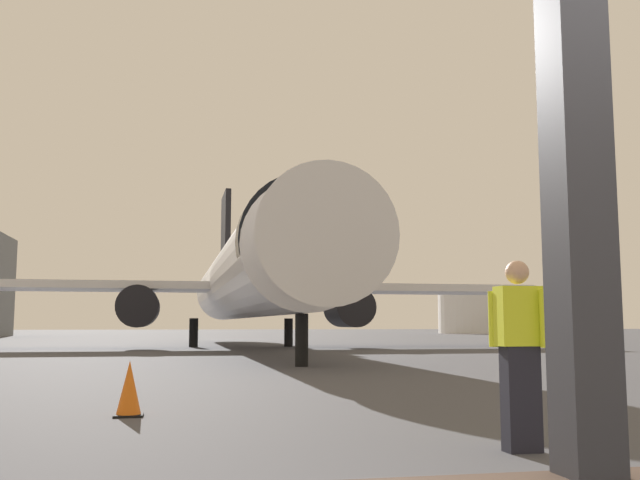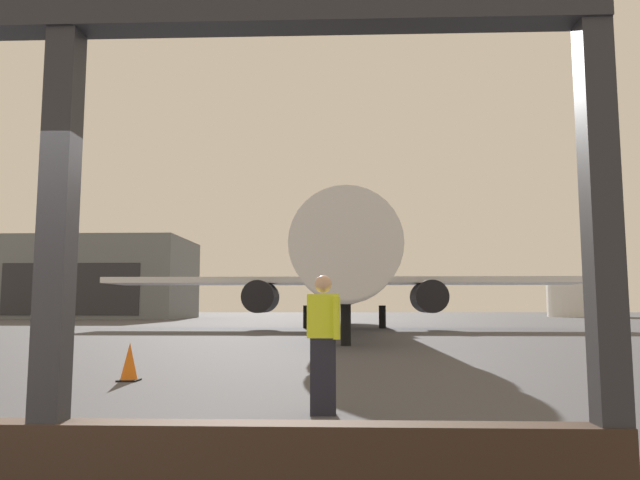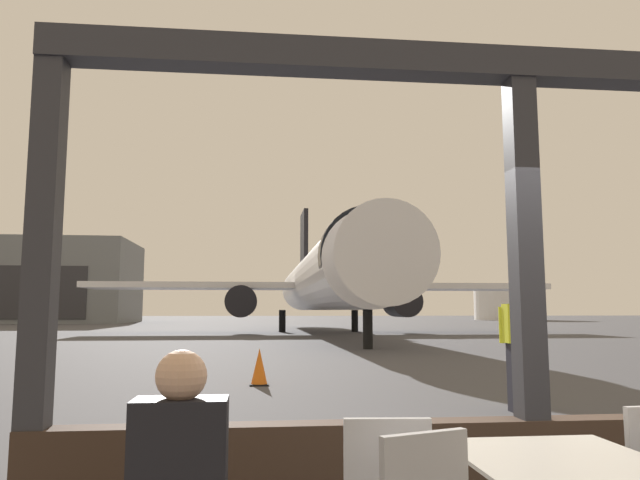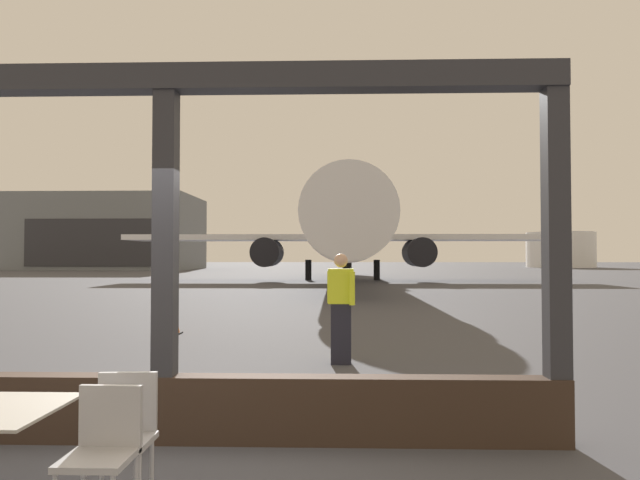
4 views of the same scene
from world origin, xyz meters
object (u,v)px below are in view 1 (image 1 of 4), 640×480
ground_crew_worker (519,351)px  traffic_cone (129,390)px  airplane (249,279)px  fuel_storage_tank (479,312)px

ground_crew_worker → traffic_cone: (-3.65, 3.33, -0.57)m
airplane → ground_crew_worker: airplane is taller
airplane → fuel_storage_tank: 58.74m
ground_crew_worker → traffic_cone: size_ratio=2.51×
ground_crew_worker → fuel_storage_tank: (33.26, 76.33, 1.70)m
airplane → traffic_cone: airplane is taller
airplane → fuel_storage_tank: airplane is taller
fuel_storage_tank → traffic_cone: bearing=-116.8°
ground_crew_worker → fuel_storage_tank: fuel_storage_tank is taller
airplane → traffic_cone: 24.84m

